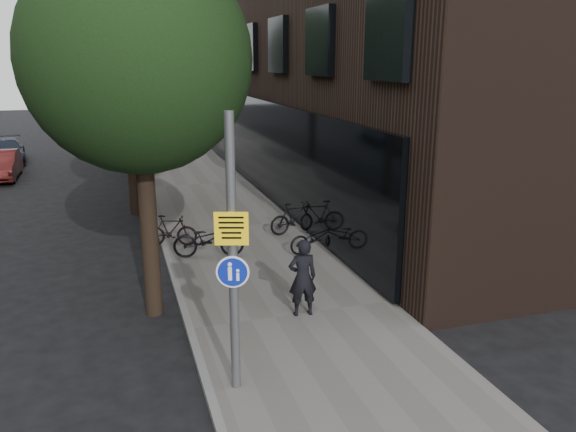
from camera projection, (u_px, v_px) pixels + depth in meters
name	position (u px, v px, depth m)	size (l,w,h in m)	color
ground	(349.00, 413.00, 8.72)	(120.00, 120.00, 0.00)	black
sidewalk	(232.00, 229.00, 17.97)	(4.50, 60.00, 0.12)	#63615C
curb_edge	(161.00, 235.00, 17.32)	(0.15, 60.00, 0.13)	slate
street_tree_near	(141.00, 69.00, 10.88)	(4.40, 4.40, 7.50)	black
street_tree_mid	(127.00, 65.00, 18.69)	(5.00, 5.00, 7.80)	black
street_tree_far	(120.00, 63.00, 26.96)	(5.00, 5.00, 7.80)	black
signpost	(233.00, 257.00, 8.61)	(0.50, 0.18, 4.47)	#595B5E
pedestrian	(303.00, 278.00, 11.58)	(0.60, 0.40, 1.66)	black
parked_bike_facade_near	(317.00, 237.00, 15.51)	(0.57, 1.63, 0.85)	black
parked_bike_facade_far	(294.00, 218.00, 17.16)	(0.46, 1.63, 0.98)	black
parked_bike_curb_near	(209.00, 239.00, 15.12)	(0.66, 1.90, 1.00)	black
parked_bike_curb_far	(171.00, 230.00, 16.03)	(0.43, 1.51, 0.91)	black
parked_car_mid	(1.00, 165.00, 25.46)	(1.36, 3.91, 1.29)	#591A19
parked_car_far	(7.00, 151.00, 29.62)	(1.72, 4.22, 1.23)	#1A202F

